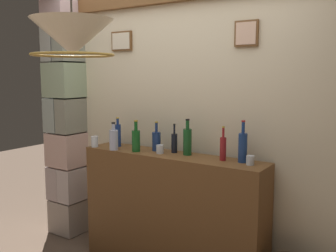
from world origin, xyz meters
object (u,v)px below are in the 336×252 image
object	(u,v)px
liquor_bottle_vermouth	(136,140)
liquor_bottle_mezcal	(114,139)
liquor_bottle_bourbon	(223,148)
liquor_bottle_brandy	(243,147)
liquor_bottle_rye	(118,135)
glass_tumbler_highball	(95,142)
glass_tumbler_rocks	(250,160)
liquor_bottle_amaro	(187,141)
pendant_lamp	(72,39)
liquor_bottle_rum	(156,141)
liquor_bottle_gin	(174,142)
glass_tumbler_shot	(160,149)

from	to	relation	value
liquor_bottle_vermouth	liquor_bottle_mezcal	bearing A→B (deg)	-165.77
liquor_bottle_bourbon	liquor_bottle_brandy	bearing A→B (deg)	7.90
liquor_bottle_rye	liquor_bottle_vermouth	world-z (taller)	liquor_bottle_vermouth
liquor_bottle_rye	glass_tumbler_highball	xyz separation A→B (m)	(-0.17, -0.14, -0.06)
glass_tumbler_rocks	liquor_bottle_amaro	bearing A→B (deg)	175.27
liquor_bottle_amaro	pendant_lamp	world-z (taller)	pendant_lamp
liquor_bottle_rum	glass_tumbler_rocks	bearing A→B (deg)	-3.17
liquor_bottle_mezcal	liquor_bottle_brandy	bearing A→B (deg)	8.83
liquor_bottle_rye	liquor_bottle_gin	bearing A→B (deg)	4.90
liquor_bottle_vermouth	liquor_bottle_rum	xyz separation A→B (m)	(0.13, 0.13, -0.01)
glass_tumbler_highball	pendant_lamp	world-z (taller)	pendant_lamp
liquor_bottle_rum	liquor_bottle_brandy	size ratio (longest dim) A/B	0.80
liquor_bottle_vermouth	glass_tumbler_highball	distance (m)	0.46
glass_tumbler_highball	liquor_bottle_rye	bearing A→B (deg)	39.96
pendant_lamp	liquor_bottle_bourbon	bearing A→B (deg)	61.84
liquor_bottle_vermouth	liquor_bottle_gin	distance (m)	0.34
liquor_bottle_vermouth	glass_tumbler_shot	bearing A→B (deg)	12.33
liquor_bottle_brandy	liquor_bottle_amaro	bearing A→B (deg)	179.99
liquor_bottle_mezcal	glass_tumbler_highball	distance (m)	0.25
liquor_bottle_amaro	liquor_bottle_brandy	world-z (taller)	liquor_bottle_brandy
liquor_bottle_rum	glass_tumbler_shot	distance (m)	0.13
liquor_bottle_vermouth	liquor_bottle_rum	distance (m)	0.18
liquor_bottle_rum	glass_tumbler_rocks	size ratio (longest dim) A/B	3.72
liquor_bottle_mezcal	liquor_bottle_amaro	size ratio (longest dim) A/B	0.82
liquor_bottle_gin	glass_tumbler_rocks	size ratio (longest dim) A/B	3.58
liquor_bottle_bourbon	liquor_bottle_vermouth	xyz separation A→B (m)	(-0.79, -0.10, 0.00)
liquor_bottle_vermouth	glass_tumbler_shot	world-z (taller)	liquor_bottle_vermouth
glass_tumbler_highball	glass_tumbler_shot	distance (m)	0.69
liquor_bottle_gin	glass_tumbler_highball	distance (m)	0.79
liquor_bottle_mezcal	glass_tumbler_rocks	world-z (taller)	liquor_bottle_mezcal
liquor_bottle_brandy	glass_tumbler_rocks	distance (m)	0.13
liquor_bottle_vermouth	liquor_bottle_gin	world-z (taller)	liquor_bottle_vermouth
liquor_bottle_rye	liquor_bottle_brandy	world-z (taller)	liquor_bottle_brandy
liquor_bottle_mezcal	liquor_bottle_rum	size ratio (longest dim) A/B	0.95
glass_tumbler_highball	liquor_bottle_amaro	bearing A→B (deg)	10.72
liquor_bottle_rye	liquor_bottle_vermouth	bearing A→B (deg)	-17.83
glass_tumbler_shot	glass_tumbler_highball	bearing A→B (deg)	-172.10
glass_tumbler_highball	glass_tumbler_shot	size ratio (longest dim) A/B	1.37
liquor_bottle_bourbon	liquor_bottle_gin	size ratio (longest dim) A/B	1.08
liquor_bottle_mezcal	liquor_bottle_brandy	world-z (taller)	liquor_bottle_brandy
liquor_bottle_brandy	glass_tumbler_highball	world-z (taller)	liquor_bottle_brandy
liquor_bottle_rye	liquor_bottle_rum	xyz separation A→B (m)	(0.42, 0.03, -0.02)
liquor_bottle_brandy	glass_tumbler_rocks	size ratio (longest dim) A/B	4.63
liquor_bottle_rye	liquor_bottle_gin	size ratio (longest dim) A/B	1.10
glass_tumbler_rocks	liquor_bottle_rum	bearing A→B (deg)	176.83
liquor_bottle_gin	liquor_bottle_amaro	distance (m)	0.15
liquor_bottle_vermouth	glass_tumbler_highball	size ratio (longest dim) A/B	2.73
liquor_bottle_bourbon	glass_tumbler_rocks	world-z (taller)	liquor_bottle_bourbon
liquor_bottle_gin	liquor_bottle_amaro	world-z (taller)	liquor_bottle_amaro
liquor_bottle_bourbon	liquor_bottle_rye	xyz separation A→B (m)	(-1.08, -0.01, 0.01)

